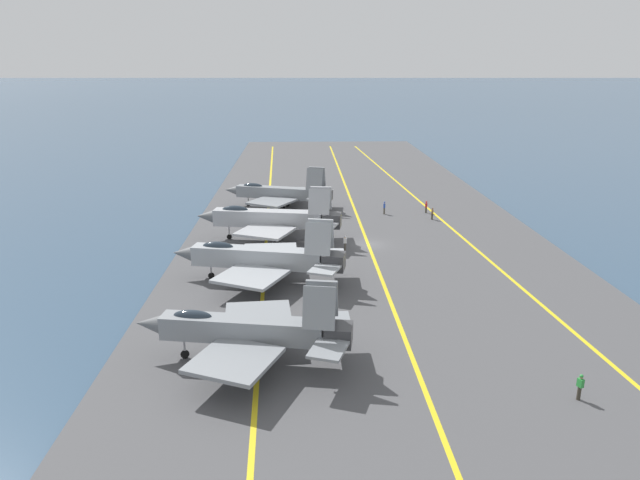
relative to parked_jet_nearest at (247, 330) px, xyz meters
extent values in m
plane|color=#334C66|center=(27.31, -11.69, -2.92)|extent=(2000.00, 2000.00, 0.00)
cube|color=#4C4C4F|center=(27.31, -11.69, -2.72)|extent=(188.91, 43.49, 0.40)
cube|color=yellow|center=(27.31, -23.65, -2.51)|extent=(169.69, 11.30, 0.01)
cube|color=yellow|center=(27.31, -11.69, -2.51)|extent=(170.02, 0.36, 0.01)
cube|color=yellow|center=(27.31, 0.27, -2.51)|extent=(169.93, 6.22, 0.01)
cube|color=gray|center=(0.06, 0.39, 0.01)|extent=(3.45, 11.52, 1.64)
cone|color=#5B5E60|center=(1.13, 6.93, 0.01)|extent=(1.88, 2.38, 1.55)
cube|color=#38383A|center=(-1.03, -6.30, 0.01)|extent=(2.15, 2.13, 1.39)
ellipsoid|color=#232D38|center=(0.62, 3.81, 0.79)|extent=(1.33, 2.88, 0.90)
cube|color=gray|center=(-3.32, 0.56, -0.52)|extent=(6.63, 6.54, 0.28)
cube|color=gray|center=(3.33, -0.53, -0.52)|extent=(5.49, 5.33, 0.28)
cube|color=gray|center=(-1.68, -4.94, 2.28)|extent=(1.23, 2.27, 2.86)
cube|color=gray|center=(0.02, -5.22, 2.28)|extent=(1.23, 2.27, 2.86)
cube|color=gray|center=(-3.14, -5.48, 0.01)|extent=(3.35, 2.96, 0.20)
cube|color=gray|center=(1.24, -6.20, 0.01)|extent=(2.83, 2.19, 0.20)
cylinder|color=#B2B2B7|center=(0.75, 4.58, -1.66)|extent=(0.16, 0.16, 1.71)
cylinder|color=black|center=(0.75, 4.58, -2.22)|extent=(0.31, 0.63, 0.60)
cylinder|color=#B2B2B7|center=(-1.25, -0.56, -1.66)|extent=(0.16, 0.16, 1.71)
cylinder|color=black|center=(-1.25, -0.56, -2.22)|extent=(0.31, 0.63, 0.60)
cylinder|color=#B2B2B7|center=(1.01, -0.93, -1.66)|extent=(0.16, 0.16, 1.71)
cylinder|color=black|center=(1.01, -0.93, -2.22)|extent=(0.31, 0.63, 0.60)
cube|color=#9EA3A8|center=(15.77, 0.46, -0.05)|extent=(4.32, 12.69, 1.84)
cone|color=#5B5E60|center=(17.24, 7.61, -0.05)|extent=(2.19, 2.68, 1.74)
cube|color=#38383A|center=(14.27, -6.87, -0.05)|extent=(2.48, 2.42, 1.56)
ellipsoid|color=#232D38|center=(16.54, 4.20, 0.82)|extent=(1.60, 3.20, 1.01)
cube|color=#9EA3A8|center=(12.21, 0.75, -0.65)|extent=(7.10, 7.18, 0.28)
cube|color=#9EA3A8|center=(19.17, -0.67, -0.65)|extent=(5.50, 5.65, 0.28)
cube|color=#9EA3A8|center=(13.60, -5.34, 2.37)|extent=(1.38, 2.52, 2.98)
cube|color=#9EA3A8|center=(15.49, -5.73, 2.37)|extent=(1.38, 2.52, 2.98)
cube|color=#9EA3A8|center=(12.10, -5.90, -0.05)|extent=(3.48, 3.24, 0.20)
cube|color=#9EA3A8|center=(16.64, -6.83, -0.05)|extent=(2.86, 2.46, 0.20)
cylinder|color=#B2B2B7|center=(16.71, 5.03, -1.75)|extent=(0.16, 0.16, 1.55)
cylinder|color=black|center=(16.71, 5.03, -2.22)|extent=(0.34, 0.63, 0.60)
cylinder|color=#B2B2B7|center=(14.26, -0.53, -1.75)|extent=(0.16, 0.16, 1.55)
cylinder|color=black|center=(14.26, -0.53, -2.22)|extent=(0.34, 0.63, 0.60)
cylinder|color=#B2B2B7|center=(16.78, -1.05, -1.75)|extent=(0.16, 0.16, 1.55)
cylinder|color=black|center=(16.78, -1.05, -2.22)|extent=(0.34, 0.63, 0.60)
cube|color=#A8AAAF|center=(29.24, 0.09, 0.25)|extent=(3.93, 13.00, 1.90)
cone|color=#5B5E60|center=(30.43, 7.46, 0.25)|extent=(2.17, 2.69, 1.80)
cube|color=#38383A|center=(28.01, -7.46, 0.25)|extent=(2.49, 2.41, 1.61)
ellipsoid|color=#232D38|center=(29.86, 3.95, 1.15)|extent=(1.53, 3.25, 1.04)
cube|color=#A8AAAF|center=(25.73, 0.22, -0.37)|extent=(6.85, 7.11, 0.28)
cube|color=#A8AAAF|center=(32.61, -0.90, -0.37)|extent=(5.52, 5.96, 0.28)
cube|color=#A8AAAF|center=(27.25, -5.93, 2.66)|extent=(1.28, 2.55, 2.89)
cube|color=#A8AAAF|center=(29.22, -6.24, 2.66)|extent=(1.28, 2.55, 2.89)
cube|color=#A8AAAF|center=(25.78, -6.57, 0.25)|extent=(3.44, 3.22, 0.20)
cube|color=#A8AAAF|center=(30.42, -7.32, 0.25)|extent=(2.83, 2.47, 0.20)
cylinder|color=#B2B2B7|center=(30.00, 4.81, -1.61)|extent=(0.16, 0.16, 1.82)
cylinder|color=black|center=(30.00, 4.81, -2.22)|extent=(0.31, 0.63, 0.60)
cylinder|color=#B2B2B7|center=(27.72, -0.98, -1.61)|extent=(0.16, 0.16, 1.82)
cylinder|color=black|center=(27.72, -0.98, -2.22)|extent=(0.31, 0.63, 0.60)
cylinder|color=#B2B2B7|center=(30.34, -1.41, -1.61)|extent=(0.16, 0.16, 1.82)
cylinder|color=black|center=(30.34, -1.41, -2.22)|extent=(0.31, 0.63, 0.60)
cube|color=gray|center=(45.61, -0.38, -0.22)|extent=(5.04, 12.10, 1.64)
cone|color=#5B5E60|center=(47.62, 6.37, -0.22)|extent=(2.15, 2.65, 1.56)
cube|color=#38383A|center=(43.56, -7.30, -0.22)|extent=(2.37, 2.43, 1.40)
ellipsoid|color=#232D38|center=(46.66, 3.15, 0.56)|extent=(1.71, 3.09, 0.90)
cube|color=gray|center=(42.12, 0.23, -0.76)|extent=(7.32, 7.27, 0.28)
cube|color=gray|center=(48.87, -1.78, -0.76)|extent=(5.63, 5.48, 0.28)
cube|color=gray|center=(43.10, -5.80, 2.18)|extent=(1.57, 2.47, 3.11)
cube|color=gray|center=(44.76, -6.29, 2.18)|extent=(1.57, 2.47, 3.11)
cube|color=gray|center=(41.57, -6.20, -0.22)|extent=(3.53, 3.31, 0.20)
cube|color=gray|center=(45.83, -7.46, -0.22)|extent=(3.04, 2.60, 0.20)
cylinder|color=#B2B2B7|center=(46.90, 3.94, -1.78)|extent=(0.16, 0.16, 1.47)
cylinder|color=black|center=(46.90, 3.94, -2.22)|extent=(0.38, 0.64, 0.60)
cylinder|color=#B2B2B7|center=(44.16, -1.24, -1.78)|extent=(0.16, 0.16, 1.47)
cylinder|color=black|center=(44.16, -1.24, -2.22)|extent=(0.38, 0.64, 0.60)
cylinder|color=#B2B2B7|center=(46.37, -1.89, -1.78)|extent=(0.16, 0.16, 1.47)
cylinder|color=black|center=(46.37, -1.89, -2.22)|extent=(0.38, 0.64, 0.60)
cylinder|color=#4C473D|center=(41.40, -15.60, -2.06)|extent=(0.24, 0.24, 0.92)
cube|color=#284CB2|center=(41.40, -15.60, -1.31)|extent=(0.42, 0.32, 0.59)
sphere|color=beige|center=(41.40, -15.60, -0.88)|extent=(0.22, 0.22, 0.22)
sphere|color=#284CB2|center=(41.40, -15.60, -0.82)|extent=(0.24, 0.24, 0.24)
cylinder|color=#383328|center=(41.89, -21.64, -2.11)|extent=(0.24, 0.24, 0.81)
cube|color=red|center=(41.89, -21.64, -1.40)|extent=(0.45, 0.37, 0.62)
sphere|color=#9E7051|center=(41.89, -21.64, -0.97)|extent=(0.22, 0.22, 0.22)
sphere|color=red|center=(41.89, -21.64, -0.91)|extent=(0.24, 0.24, 0.24)
cylinder|color=#383328|center=(38.24, -21.68, -2.12)|extent=(0.24, 0.24, 0.80)
cube|color=brown|center=(38.24, -21.68, -1.45)|extent=(0.42, 0.32, 0.52)
sphere|color=#9E7051|center=(38.24, -21.68, -1.06)|extent=(0.22, 0.22, 0.22)
sphere|color=brown|center=(38.24, -21.68, -1.00)|extent=(0.24, 0.24, 0.24)
cylinder|color=#383328|center=(-5.47, -21.08, -2.07)|extent=(0.24, 0.24, 0.91)
cube|color=green|center=(-5.47, -21.08, -1.34)|extent=(0.45, 0.38, 0.55)
sphere|color=#9E7051|center=(-5.47, -21.08, -0.93)|extent=(0.22, 0.22, 0.22)
sphere|color=green|center=(-5.47, -21.08, -0.87)|extent=(0.24, 0.24, 0.24)
cylinder|color=#4C473D|center=(25.05, -8.80, -2.08)|extent=(0.24, 0.24, 0.88)
cube|color=white|center=(25.05, -8.80, -1.35)|extent=(0.29, 0.40, 0.57)
sphere|color=beige|center=(25.05, -8.80, -0.93)|extent=(0.22, 0.22, 0.22)
sphere|color=white|center=(25.05, -8.80, -0.87)|extent=(0.24, 0.24, 0.24)
camera|label=1|loc=(-36.10, -3.78, 17.52)|focal=32.00mm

